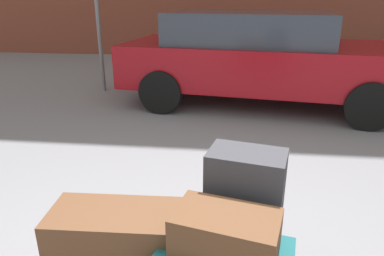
# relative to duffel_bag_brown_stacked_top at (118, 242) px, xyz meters

# --- Properties ---
(duffel_bag_brown_stacked_top) EXTENTS (0.66, 0.33, 0.36)m
(duffel_bag_brown_stacked_top) POSITION_rel_duffel_bag_brown_stacked_top_xyz_m (0.00, 0.00, 0.00)
(duffel_bag_brown_stacked_top) COLOR #51331E
(duffel_bag_brown_stacked_top) RESTS_ON luggage_cart
(suitcase_charcoal_rear_left) EXTENTS (0.42, 0.31, 0.61)m
(suitcase_charcoal_rear_left) POSITION_rel_duffel_bag_brown_stacked_top_xyz_m (0.62, 0.19, 0.13)
(suitcase_charcoal_rear_left) COLOR #2D2D33
(suitcase_charcoal_rear_left) RESTS_ON luggage_cart
(duffel_bag_brown_topmost_pile) EXTENTS (0.49, 0.36, 0.19)m
(duffel_bag_brown_topmost_pile) POSITION_rel_duffel_bag_brown_stacked_top_xyz_m (0.53, -0.12, 0.19)
(duffel_bag_brown_topmost_pile) COLOR #51331E
(duffel_bag_brown_topmost_pile) RESTS_ON suitcase_teal_front_right
(parked_car) EXTENTS (4.51, 2.38, 1.42)m
(parked_car) POSITION_rel_duffel_bag_brown_stacked_top_xyz_m (0.97, 4.25, 0.24)
(parked_car) COLOR maroon
(parked_car) RESTS_ON ground_plane
(bollard_kerb_near) EXTENTS (0.21, 0.21, 0.67)m
(bollard_kerb_near) POSITION_rel_duffel_bag_brown_stacked_top_xyz_m (3.06, 6.40, -0.18)
(bollard_kerb_near) COLOR #72665B
(bollard_kerb_near) RESTS_ON ground_plane
(no_parking_sign) EXTENTS (0.50, 0.08, 2.39)m
(no_parking_sign) POSITION_rel_duffel_bag_brown_stacked_top_xyz_m (-1.80, 4.75, 0.96)
(no_parking_sign) COLOR slate
(no_parking_sign) RESTS_ON ground_plane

